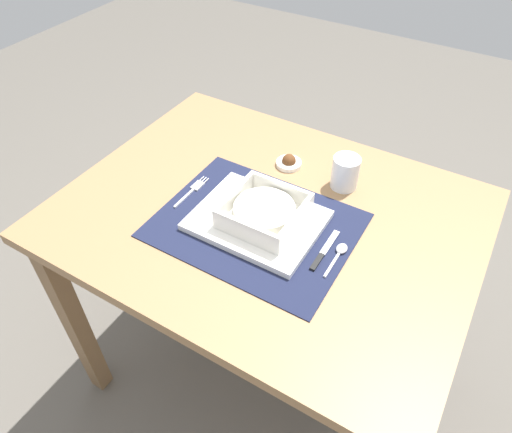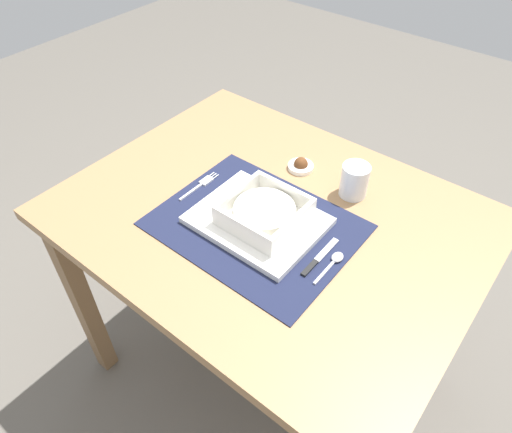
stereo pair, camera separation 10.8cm
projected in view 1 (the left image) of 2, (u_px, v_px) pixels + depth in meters
The scene contains 10 objects.
ground_plane at pixel (264, 365), 1.65m from camera, with size 6.00×6.00×0.00m, color #59544C.
dining_table at pixel (267, 240), 1.21m from camera, with size 0.99×0.77×0.74m.
placemat at pixel (256, 225), 1.10m from camera, with size 0.46×0.35×0.00m, color #191E38.
serving_plate at pixel (257, 220), 1.10m from camera, with size 0.29×0.23×0.02m, color white.
porridge_bowl at pixel (264, 212), 1.08m from camera, with size 0.17×0.17×0.05m.
fork at pixel (194, 189), 1.19m from camera, with size 0.02×0.14×0.00m.
spoon at pixel (340, 252), 1.03m from camera, with size 0.02×0.11×0.01m.
butter_knife at pixel (323, 252), 1.03m from camera, with size 0.01×0.13×0.01m.
drinking_glass at pixel (345, 174), 1.18m from camera, with size 0.07×0.07×0.09m.
condiment_saucer at pixel (289, 162), 1.26m from camera, with size 0.07×0.07×0.04m.
Camera 1 is at (0.40, -0.73, 1.52)m, focal length 32.79 mm.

